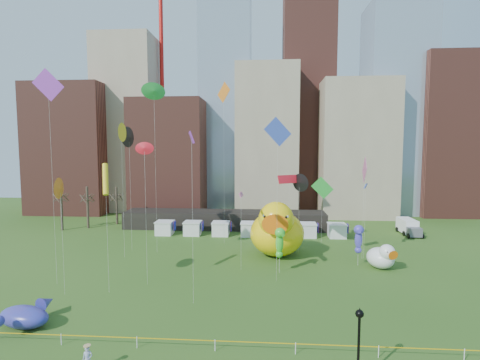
# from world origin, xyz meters

# --- Properties ---
(ground) EXTENTS (160.00, 160.00, 0.00)m
(ground) POSITION_xyz_m (0.00, 0.00, 0.00)
(ground) COLOR #2D551A
(ground) RESTS_ON ground
(skyline) EXTENTS (101.00, 23.00, 68.00)m
(skyline) POSITION_xyz_m (2.25, 61.06, 21.44)
(skyline) COLOR brown
(skyline) RESTS_ON ground
(crane_left) EXTENTS (23.00, 1.00, 76.00)m
(crane_left) POSITION_xyz_m (-21.11, 64.00, 46.90)
(crane_left) COLOR red
(crane_left) RESTS_ON ground
(crane_right) EXTENTS (23.00, 1.00, 76.00)m
(crane_right) POSITION_xyz_m (30.89, 64.00, 46.90)
(crane_right) COLOR red
(crane_right) RESTS_ON ground
(pavilion) EXTENTS (38.00, 6.00, 3.20)m
(pavilion) POSITION_xyz_m (-4.00, 42.00, 1.60)
(pavilion) COLOR black
(pavilion) RESTS_ON ground
(vendor_tents) EXTENTS (33.24, 2.80, 2.40)m
(vendor_tents) POSITION_xyz_m (1.02, 36.00, 1.11)
(vendor_tents) COLOR white
(vendor_tents) RESTS_ON ground
(bare_trees) EXTENTS (8.44, 6.44, 8.50)m
(bare_trees) POSITION_xyz_m (-30.17, 40.54, 4.01)
(bare_trees) COLOR #382B21
(bare_trees) RESTS_ON ground
(caution_tape) EXTENTS (50.00, 0.06, 0.90)m
(caution_tape) POSITION_xyz_m (0.00, 0.00, 0.68)
(caution_tape) COLOR white
(caution_tape) RESTS_ON ground
(big_duck) EXTENTS (8.38, 10.81, 8.09)m
(big_duck) POSITION_xyz_m (5.37, 24.41, 3.71)
(big_duck) COLOR yellow
(big_duck) RESTS_ON ground
(small_duck) EXTENTS (4.34, 4.80, 3.35)m
(small_duck) POSITION_xyz_m (18.47, 19.99, 1.54)
(small_duck) COLOR white
(small_duck) RESTS_ON ground
(seahorse_green) EXTENTS (1.57, 1.78, 5.64)m
(seahorse_green) POSITION_xyz_m (5.48, 17.46, 4.10)
(seahorse_green) COLOR silver
(seahorse_green) RESTS_ON ground
(seahorse_purple) EXTENTS (1.46, 1.71, 5.38)m
(seahorse_purple) POSITION_xyz_m (15.78, 20.95, 3.84)
(seahorse_purple) COLOR silver
(seahorse_purple) RESTS_ON ground
(whale_inflatable) EXTENTS (5.06, 5.99, 2.05)m
(whale_inflatable) POSITION_xyz_m (-16.70, 2.67, 0.94)
(whale_inflatable) COLOR #42328A
(whale_inflatable) RESTS_ON ground
(lamppost) EXTENTS (0.53, 0.53, 5.12)m
(lamppost) POSITION_xyz_m (9.71, -3.20, 3.13)
(lamppost) COLOR black
(lamppost) RESTS_ON footpath
(box_truck) EXTENTS (2.65, 6.27, 2.65)m
(box_truck) POSITION_xyz_m (29.07, 39.12, 1.36)
(box_truck) COLOR white
(box_truck) RESTS_ON ground
(woman) EXTENTS (0.75, 0.59, 1.82)m
(woman) POSITION_xyz_m (-8.25, -3.20, 0.93)
(woman) COLOR white
(woman) RESTS_ON footpath
(kite_0) EXTENTS (1.37, 0.22, 15.88)m
(kite_0) POSITION_xyz_m (-9.43, 12.76, 15.10)
(kite_0) COLOR silver
(kite_0) RESTS_ON ground
(kite_1) EXTENTS (0.45, 1.86, 9.81)m
(kite_1) POSITION_xyz_m (0.74, 18.23, 9.43)
(kite_1) COLOR silver
(kite_1) RESTS_ON ground
(kite_2) EXTENTS (0.47, 3.04, 18.37)m
(kite_2) POSITION_xyz_m (-16.19, 26.01, 16.85)
(kite_2) COLOR silver
(kite_2) RESTS_ON ground
(kite_3) EXTENTS (2.02, 1.82, 24.45)m
(kite_3) POSITION_xyz_m (-12.00, 24.90, 23.20)
(kite_3) COLOR silver
(kite_3) RESTS_ON ground
(kite_4) EXTENTS (0.57, 2.59, 18.66)m
(kite_4) POSITION_xyz_m (-15.89, 22.43, 17.36)
(kite_4) COLOR silver
(kite_4) RESTS_ON ground
(kite_5) EXTENTS (3.10, 1.14, 18.69)m
(kite_5) POSITION_xyz_m (5.04, 14.86, 16.82)
(kite_5) COLOR silver
(kite_5) RESTS_ON ground
(kite_6) EXTENTS (0.79, 2.14, 12.24)m
(kite_6) POSITION_xyz_m (-17.03, 9.26, 11.15)
(kite_6) COLOR silver
(kite_6) RESTS_ON ground
(kite_7) EXTENTS (3.54, 0.11, 23.76)m
(kite_7) POSITION_xyz_m (-19.59, 12.14, 21.67)
(kite_7) COLOR silver
(kite_7) RESTS_ON ground
(kite_8) EXTENTS (3.49, 2.67, 11.39)m
(kite_8) POSITION_xyz_m (7.14, 26.23, 10.77)
(kite_8) COLOR silver
(kite_8) RESTS_ON ground
(kite_9) EXTENTS (0.44, 3.72, 14.17)m
(kite_9) POSITION_xyz_m (17.06, 23.90, 12.20)
(kite_9) COLOR silver
(kite_9) RESTS_ON ground
(kite_10) EXTENTS (1.55, 2.40, 11.58)m
(kite_10) POSITION_xyz_m (8.59, 26.18, 10.29)
(kite_10) COLOR silver
(kite_10) RESTS_ON ground
(kite_11) EXTENTS (3.56, 0.05, 10.75)m
(kite_11) POSITION_xyz_m (12.75, 31.92, 8.91)
(kite_11) COLOR silver
(kite_11) RESTS_ON ground
(kite_12) EXTENTS (1.29, 1.99, 13.68)m
(kite_12) POSITION_xyz_m (-12.69, 10.15, 12.02)
(kite_12) COLOR silver
(kite_12) RESTS_ON ground
(kite_13) EXTENTS (1.00, 1.90, 10.39)m
(kite_13) POSITION_xyz_m (17.42, 24.36, 10.00)
(kite_13) COLOR silver
(kite_13) RESTS_ON ground
(kite_14) EXTENTS (2.26, 2.32, 25.44)m
(kite_14) POSITION_xyz_m (-2.79, 30.72, 23.37)
(kite_14) COLOR silver
(kite_14) RESTS_ON ground
(kite_15) EXTENTS (1.30, 3.68, 16.76)m
(kite_15) POSITION_xyz_m (-3.28, 8.17, 16.13)
(kite_15) COLOR silver
(kite_15) RESTS_ON ground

